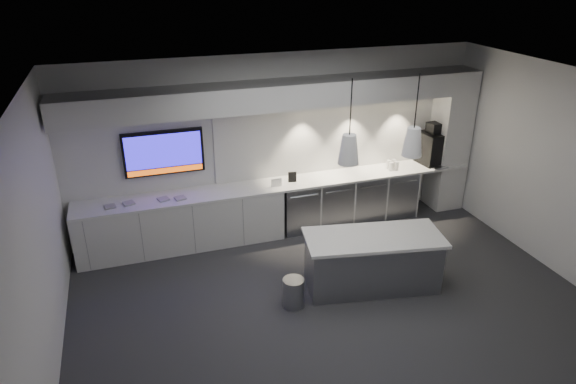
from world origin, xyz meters
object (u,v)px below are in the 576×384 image
object	(u,v)px
wall_tv	(164,153)
bin	(293,292)
island	(372,261)
coffee_machine	(432,147)

from	to	relation	value
wall_tv	bin	bearing A→B (deg)	-60.10
wall_tv	island	distance (m)	3.62
island	coffee_machine	world-z (taller)	coffee_machine
island	bin	xyz separation A→B (m)	(-1.22, -0.09, -0.20)
island	coffee_machine	xyz separation A→B (m)	(2.18, 2.02, 0.80)
island	bin	world-z (taller)	island
wall_tv	bin	distance (m)	3.04
wall_tv	island	bearing A→B (deg)	-41.36
island	wall_tv	bearing A→B (deg)	148.89
wall_tv	island	xyz separation A→B (m)	(2.57, -2.27, -1.15)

